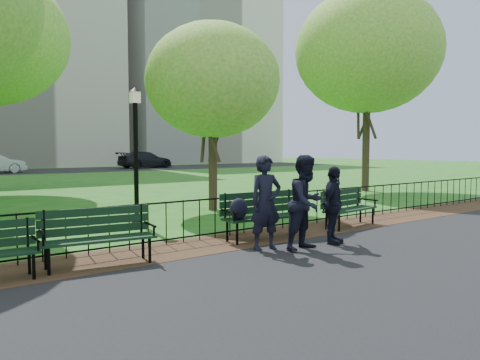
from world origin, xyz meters
TOP-DOWN VIEW (x-y plane):
  - ground at (0.00, 0.00)m, footprint 120.00×120.00m
  - dirt_strip at (0.00, 1.50)m, footprint 60.00×1.60m
  - iron_fence at (0.00, 2.00)m, footprint 24.06×0.06m
  - apartment_east at (26.00, 48.00)m, footprint 20.00×15.00m
  - park_bench_main at (-0.47, 1.29)m, footprint 2.01×0.77m
  - park_bench_left_a at (-3.91, 1.23)m, footprint 1.92×0.82m
  - park_bench_right_a at (2.50, 1.26)m, footprint 1.86×0.80m
  - lamppost at (-1.52, 4.90)m, footprint 0.32×0.32m
  - tree_near_e at (1.57, 5.92)m, footprint 4.22×4.22m
  - tree_mid_e at (10.84, 7.19)m, footprint 6.53×6.53m
  - person_left at (-0.87, 0.44)m, footprint 0.74×0.55m
  - person_mid at (-0.22, -0.02)m, footprint 0.95×0.59m
  - person_right at (0.60, 0.03)m, footprint 1.01×0.74m
  - sedan_dark at (13.28, 35.18)m, footprint 5.66×2.83m

SIDE VIEW (x-z plane):
  - ground at x=0.00m, z-range 0.00..0.00m
  - dirt_strip at x=0.00m, z-range 0.01..0.02m
  - iron_fence at x=0.00m, z-range 0.00..1.00m
  - park_bench_right_a at x=2.50m, z-range 0.07..1.10m
  - park_bench_left_a at x=-3.91m, z-range 0.08..1.13m
  - park_bench_main at x=-0.47m, z-range 0.12..1.23m
  - sedan_dark at x=13.28m, z-range 0.01..1.59m
  - person_right at x=0.60m, z-range 0.01..1.61m
  - person_left at x=-0.87m, z-range 0.01..1.85m
  - person_mid at x=-0.22m, z-range 0.01..1.85m
  - lamppost at x=-1.52m, z-range 0.16..3.71m
  - tree_near_e at x=1.57m, z-range 1.14..7.02m
  - tree_mid_e at x=10.84m, z-range 1.77..10.87m
  - apartment_east at x=26.00m, z-range 0.00..24.00m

